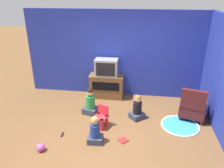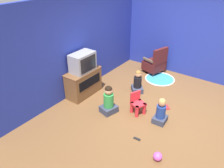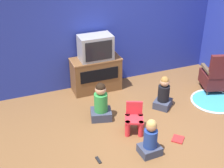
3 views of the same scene
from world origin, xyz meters
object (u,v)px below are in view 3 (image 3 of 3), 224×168
Objects in this scene: yellow_kid_chair at (134,121)px; child_watching_center at (150,139)px; child_watching_right at (101,103)px; book at (178,139)px; tv_cabinet at (96,74)px; black_armchair at (219,76)px; remote_control at (98,160)px; television at (96,47)px; child_watching_left at (164,94)px.

child_watching_center is at bearing -67.68° from yellow_kid_chair.
book is (0.96, -1.04, -0.30)m from child_watching_right.
tv_cabinet is 1.06m from child_watching_right.
child_watching_center is 1.22m from child_watching_right.
yellow_kid_chair is 0.84× the size of child_watching_center.
yellow_kid_chair is at bearing -41.51° from child_watching_right.
yellow_kid_chair is 2.00× the size of book.
black_armchair is 5.69× the size of remote_control.
black_armchair reaches higher than remote_control.
television is 1.01× the size of child_watching_left.
tv_cabinet is at bearing 63.79° from book.
remote_control is (-0.41, -1.03, -0.30)m from child_watching_right.
book is (0.58, 0.12, -0.26)m from child_watching_center.
book is at bearing -71.34° from tv_cabinet.
child_watching_center is 0.65m from book.
yellow_kid_chair is at bearing -85.63° from tv_cabinet.
child_watching_right reaches higher than remote_control.
child_watching_center reaches higher than book.
child_watching_right is 1.44m from book.
book is at bearing -71.18° from television.
book is at bearing -146.11° from child_watching_left.
child_watching_left is (0.95, -1.10, -0.08)m from tv_cabinet.
child_watching_left is 1.03m from book.
tv_cabinet is 6.53× the size of remote_control.
television reaches higher than book.
book is at bearing 8.44° from child_watching_center.
television is 4.25× the size of remote_control.
book is (0.70, -2.06, -0.35)m from tv_cabinet.
child_watching_left reaches higher than book.
child_watching_right reaches higher than tv_cabinet.
black_armchair is at bearing 39.19° from yellow_kid_chair.
tv_cabinet is at bearing -22.80° from remote_control.
black_armchair is at bearing -22.74° from tv_cabinet.
black_armchair is 2.56m from child_watching_right.
tv_cabinet is 1.55× the size of child_watching_left.
television is at bearing 90.01° from child_watching_center.
yellow_kid_chair is 0.97m from child_watching_left.
child_watching_right is 1.14m from remote_control.
child_watching_center is at bearing -104.14° from remote_control.
television is 0.75× the size of black_armchair.
child_watching_right is at bearing 135.11° from child_watching_left.
yellow_kid_chair is 0.69m from child_watching_right.
black_armchair reaches higher than tv_cabinet.
child_watching_left is at bearing 22.71° from black_armchair.
television is 2.56m from black_armchair.
tv_cabinet is 1.91× the size of yellow_kid_chair.
black_armchair reaches higher than book.
book is 1.71× the size of remote_control.
child_watching_right is at bearing 87.79° from book.
child_watching_center is at bearing -87.03° from tv_cabinet.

